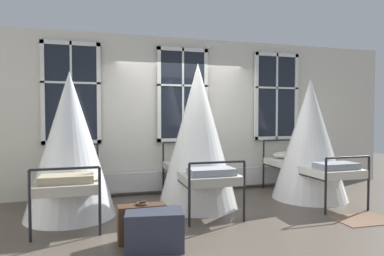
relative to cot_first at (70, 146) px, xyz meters
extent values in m
plane|color=brown|center=(2.00, -0.06, -1.04)|extent=(18.13, 18.13, 0.00)
cube|color=beige|center=(2.00, 1.17, 0.46)|extent=(9.30, 0.10, 3.00)
cube|color=black|center=(-0.04, 1.06, 0.85)|extent=(1.01, 0.02, 1.82)
cube|color=silver|center=(-0.04, 1.06, -0.02)|extent=(1.01, 0.06, 0.07)
cube|color=silver|center=(-0.04, 1.06, 1.72)|extent=(1.01, 0.06, 0.07)
cube|color=silver|center=(-0.51, 1.06, 0.85)|extent=(0.07, 0.06, 1.82)
cube|color=silver|center=(0.43, 1.06, 0.85)|extent=(0.07, 0.06, 1.82)
cube|color=silver|center=(-0.04, 1.06, 0.85)|extent=(0.04, 0.06, 1.82)
cube|color=silver|center=(-0.04, 1.06, 1.03)|extent=(1.01, 0.06, 0.04)
cube|color=black|center=(2.00, 1.06, 0.85)|extent=(1.01, 0.02, 1.82)
cube|color=silver|center=(2.00, 1.06, -0.02)|extent=(1.01, 0.06, 0.07)
cube|color=silver|center=(2.00, 1.06, 1.72)|extent=(1.01, 0.06, 0.07)
cube|color=silver|center=(1.53, 1.06, 0.85)|extent=(0.07, 0.06, 1.82)
cube|color=silver|center=(2.47, 1.06, 0.85)|extent=(0.07, 0.06, 1.82)
cube|color=silver|center=(2.00, 1.06, 0.85)|extent=(0.04, 0.06, 1.82)
cube|color=silver|center=(2.00, 1.06, 1.03)|extent=(1.01, 0.06, 0.04)
cube|color=black|center=(4.04, 1.06, 0.85)|extent=(1.01, 0.02, 1.82)
cube|color=silver|center=(4.04, 1.06, -0.02)|extent=(1.01, 0.06, 0.07)
cube|color=silver|center=(4.04, 1.06, 1.72)|extent=(1.01, 0.06, 0.07)
cube|color=silver|center=(3.57, 1.06, 0.85)|extent=(0.07, 0.06, 1.82)
cube|color=silver|center=(4.50, 1.06, 0.85)|extent=(0.07, 0.06, 1.82)
cube|color=silver|center=(4.04, 1.06, 0.85)|extent=(0.04, 0.06, 1.82)
cube|color=silver|center=(4.04, 1.06, 1.03)|extent=(1.01, 0.06, 0.04)
cube|color=silver|center=(2.00, 1.04, -0.79)|extent=(4.67, 0.10, 0.36)
cylinder|color=black|center=(-0.40, 0.95, -0.55)|extent=(0.04, 0.04, 0.99)
cylinder|color=black|center=(0.40, 0.95, -0.55)|extent=(0.04, 0.04, 0.99)
cylinder|color=black|center=(-0.40, -0.96, -0.61)|extent=(0.04, 0.04, 0.86)
cylinder|color=black|center=(0.40, -0.95, -0.61)|extent=(0.04, 0.04, 0.86)
cylinder|color=black|center=(-0.40, 0.00, -0.53)|extent=(0.04, 1.91, 0.03)
cylinder|color=black|center=(0.40, 0.00, -0.53)|extent=(0.04, 1.91, 0.03)
cylinder|color=black|center=(0.00, 0.95, -0.06)|extent=(0.80, 0.03, 0.03)
cylinder|color=black|center=(0.00, -0.96, -0.19)|extent=(0.80, 0.03, 0.03)
cube|color=#B7B2A3|center=(0.00, 0.00, -0.47)|extent=(0.82, 1.93, 0.13)
ellipsoid|color=beige|center=(0.00, 0.71, -0.34)|extent=(0.62, 0.40, 0.14)
cube|color=tan|center=(0.00, -0.70, -0.36)|extent=(0.66, 0.36, 0.10)
cone|color=white|center=(0.00, 0.00, 0.03)|extent=(1.32, 1.32, 2.15)
cylinder|color=black|center=(1.59, 0.95, -0.55)|extent=(0.04, 0.04, 0.99)
cylinder|color=black|center=(2.39, 0.94, -0.55)|extent=(0.04, 0.04, 0.99)
cylinder|color=black|center=(1.56, -0.96, -0.61)|extent=(0.04, 0.04, 0.86)
cylinder|color=black|center=(2.36, -0.97, -0.61)|extent=(0.04, 0.04, 0.86)
cylinder|color=black|center=(1.58, 0.00, -0.53)|extent=(0.06, 1.91, 0.03)
cylinder|color=black|center=(2.37, -0.01, -0.53)|extent=(0.06, 1.91, 0.03)
cylinder|color=black|center=(1.99, 0.95, -0.06)|extent=(0.80, 0.04, 0.03)
cylinder|color=black|center=(1.96, -0.96, -0.19)|extent=(0.80, 0.04, 0.03)
cube|color=#B7B2A3|center=(1.97, -0.01, -0.47)|extent=(0.84, 1.94, 0.13)
ellipsoid|color=beige|center=(1.98, 0.71, -0.34)|extent=(0.62, 0.41, 0.14)
cube|color=#8C939E|center=(1.97, -0.70, -0.36)|extent=(0.66, 0.37, 0.10)
cone|color=white|center=(1.97, -0.01, 0.13)|extent=(1.32, 1.32, 2.35)
cylinder|color=black|center=(3.66, 0.90, -0.55)|extent=(0.04, 0.04, 0.99)
cylinder|color=black|center=(4.46, 0.91, -0.55)|extent=(0.04, 0.04, 0.99)
cylinder|color=black|center=(3.68, -1.00, -0.61)|extent=(0.04, 0.04, 0.86)
cylinder|color=black|center=(4.48, -0.99, -0.61)|extent=(0.04, 0.04, 0.86)
cylinder|color=black|center=(3.67, -0.05, -0.53)|extent=(0.05, 1.91, 0.03)
cylinder|color=black|center=(4.47, -0.04, -0.53)|extent=(0.05, 1.91, 0.03)
cylinder|color=black|center=(4.06, 0.91, -0.06)|extent=(0.80, 0.04, 0.03)
cylinder|color=black|center=(4.08, -1.00, -0.19)|extent=(0.80, 0.04, 0.03)
cube|color=silver|center=(4.07, -0.04, -0.47)|extent=(0.84, 1.93, 0.13)
ellipsoid|color=silver|center=(4.07, 0.67, -0.34)|extent=(0.62, 0.41, 0.14)
cube|color=#8C939E|center=(4.08, -0.74, -0.36)|extent=(0.66, 0.37, 0.10)
cone|color=white|center=(4.07, -0.04, 0.03)|extent=(1.32, 1.32, 2.15)
cube|color=brown|center=(4.04, -1.37, -1.04)|extent=(0.82, 0.59, 0.01)
cube|color=#472D1E|center=(0.88, -1.31, -0.82)|extent=(0.56, 0.21, 0.44)
cube|color=tan|center=(0.87, -1.21, -0.82)|extent=(0.50, 0.02, 0.03)
torus|color=#472D1E|center=(0.88, -1.31, -0.59)|extent=(0.15, 0.15, 0.02)
cube|color=#2D3342|center=(0.98, -1.57, -0.83)|extent=(0.69, 0.49, 0.43)
camera|label=1|loc=(0.35, -5.28, 0.46)|focal=31.58mm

